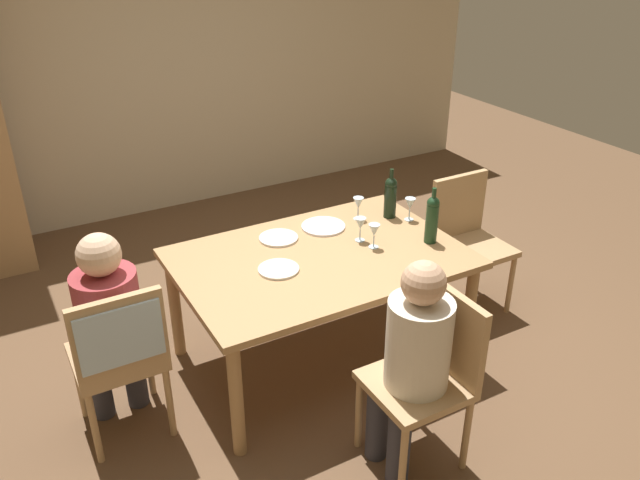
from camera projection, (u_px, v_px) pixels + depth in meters
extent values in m
plane|color=brown|center=(320.00, 357.00, 4.01)|extent=(10.00, 10.00, 0.00)
cube|color=beige|center=(163.00, 58.00, 5.52)|extent=(6.40, 0.12, 2.70)
cube|color=#A87F51|center=(320.00, 259.00, 3.69)|extent=(1.63, 1.10, 0.04)
cylinder|color=#A87F51|center=(236.00, 400.00, 3.16)|extent=(0.07, 0.07, 0.69)
cylinder|color=#A87F51|center=(468.00, 316.00, 3.81)|extent=(0.07, 0.07, 0.69)
cylinder|color=#A87F51|center=(175.00, 307.00, 3.90)|extent=(0.07, 0.07, 0.69)
cylinder|color=#A87F51|center=(378.00, 250.00, 4.55)|extent=(0.07, 0.07, 0.69)
cylinder|color=tan|center=(403.00, 463.00, 2.96)|extent=(0.04, 0.04, 0.44)
cylinder|color=tan|center=(359.00, 413.00, 3.26)|extent=(0.04, 0.04, 0.44)
cylinder|color=tan|center=(466.00, 434.00, 3.13)|extent=(0.04, 0.04, 0.44)
cylinder|color=tan|center=(419.00, 388.00, 3.42)|extent=(0.04, 0.04, 0.44)
cube|color=tan|center=(415.00, 385.00, 3.08)|extent=(0.44, 0.44, 0.04)
cube|color=tan|center=(452.00, 332.00, 3.06)|extent=(0.04, 0.44, 0.44)
cylinder|color=tan|center=(79.00, 384.00, 3.45)|extent=(0.04, 0.04, 0.44)
cylinder|color=tan|center=(149.00, 362.00, 3.62)|extent=(0.04, 0.04, 0.44)
cylinder|color=tan|center=(95.00, 428.00, 3.16)|extent=(0.04, 0.04, 0.44)
cylinder|color=tan|center=(170.00, 402.00, 3.33)|extent=(0.04, 0.04, 0.44)
cube|color=tan|center=(117.00, 356.00, 3.28)|extent=(0.44, 0.44, 0.04)
cube|color=tan|center=(120.00, 338.00, 3.02)|extent=(0.44, 0.04, 0.44)
cube|color=#ADC6D6|center=(119.00, 334.00, 3.01)|extent=(0.40, 0.07, 0.31)
cylinder|color=tan|center=(510.00, 285.00, 4.37)|extent=(0.04, 0.04, 0.44)
cylinder|color=tan|center=(467.00, 299.00, 4.20)|extent=(0.04, 0.04, 0.44)
cylinder|color=tan|center=(473.00, 261.00, 4.66)|extent=(0.04, 0.04, 0.44)
cylinder|color=tan|center=(431.00, 274.00, 4.49)|extent=(0.04, 0.04, 0.44)
cube|color=tan|center=(474.00, 249.00, 4.32)|extent=(0.44, 0.44, 0.04)
cube|color=tan|center=(458.00, 205.00, 4.36)|extent=(0.44, 0.04, 0.44)
cylinder|color=#33333D|center=(399.00, 444.00, 3.05)|extent=(0.11, 0.11, 0.46)
cylinder|color=#33333D|center=(377.00, 420.00, 3.20)|extent=(0.11, 0.11, 0.46)
cylinder|color=beige|center=(418.00, 345.00, 2.97)|extent=(0.31, 0.31, 0.47)
sphere|color=tan|center=(424.00, 283.00, 2.82)|extent=(0.20, 0.20, 0.20)
cylinder|color=#33333D|center=(99.00, 381.00, 3.46)|extent=(0.12, 0.12, 0.46)
cylinder|color=#33333D|center=(134.00, 370.00, 3.54)|extent=(0.12, 0.12, 0.46)
cylinder|color=#9E383D|center=(110.00, 317.00, 3.17)|extent=(0.32, 0.32, 0.49)
sphere|color=beige|center=(99.00, 255.00, 3.01)|extent=(0.21, 0.21, 0.21)
cylinder|color=black|center=(390.00, 201.00, 4.09)|extent=(0.08, 0.08, 0.21)
sphere|color=black|center=(391.00, 184.00, 4.04)|extent=(0.08, 0.08, 0.08)
cylinder|color=black|center=(392.00, 176.00, 4.01)|extent=(0.03, 0.03, 0.09)
cylinder|color=#19381E|center=(431.00, 224.00, 3.77)|extent=(0.08, 0.08, 0.24)
sphere|color=#19381E|center=(433.00, 203.00, 3.71)|extent=(0.08, 0.08, 0.08)
cylinder|color=#19381E|center=(434.00, 195.00, 3.69)|extent=(0.03, 0.03, 0.08)
cylinder|color=silver|center=(358.00, 219.00, 4.11)|extent=(0.06, 0.06, 0.00)
cylinder|color=silver|center=(358.00, 213.00, 4.09)|extent=(0.01, 0.01, 0.07)
cone|color=silver|center=(358.00, 203.00, 4.06)|extent=(0.07, 0.07, 0.07)
cylinder|color=silver|center=(409.00, 219.00, 4.10)|extent=(0.06, 0.06, 0.00)
cylinder|color=silver|center=(409.00, 214.00, 4.08)|extent=(0.01, 0.01, 0.07)
cone|color=silver|center=(410.00, 204.00, 4.05)|extent=(0.07, 0.07, 0.07)
cylinder|color=silver|center=(360.00, 240.00, 3.84)|extent=(0.06, 0.06, 0.00)
cylinder|color=silver|center=(360.00, 235.00, 3.83)|extent=(0.01, 0.01, 0.07)
cone|color=silver|center=(360.00, 224.00, 3.79)|extent=(0.07, 0.07, 0.07)
cylinder|color=silver|center=(373.00, 247.00, 3.77)|extent=(0.06, 0.06, 0.00)
cylinder|color=silver|center=(374.00, 241.00, 3.75)|extent=(0.01, 0.01, 0.07)
cone|color=silver|center=(374.00, 230.00, 3.72)|extent=(0.07, 0.07, 0.07)
cylinder|color=white|center=(323.00, 226.00, 4.00)|extent=(0.27, 0.27, 0.01)
cylinder|color=silver|center=(279.00, 238.00, 3.86)|extent=(0.24, 0.24, 0.01)
cylinder|color=silver|center=(279.00, 269.00, 3.52)|extent=(0.23, 0.23, 0.01)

